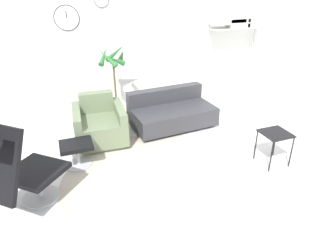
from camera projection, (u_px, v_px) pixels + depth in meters
ground_plane at (160, 176)px, 4.07m from camera, size 12.00×12.00×0.00m
wall_back at (110, 37)px, 5.77m from camera, size 12.00×0.09×2.80m
round_rug at (158, 178)px, 4.01m from camera, size 2.58×2.58×0.01m
lounge_chair at (5, 161)px, 3.07m from camera, size 1.08×1.11×1.24m
ottoman at (77, 150)px, 4.18m from camera, size 0.44×0.38×0.36m
armchair_red at (100, 125)px, 4.83m from camera, size 0.84×0.89×0.74m
couch_low at (171, 113)px, 5.38m from camera, size 1.50×0.93×0.62m
side_table at (275, 137)px, 4.18m from camera, size 0.38×0.38×0.49m
potted_plant at (115, 83)px, 5.50m from camera, size 0.57×0.58×1.38m
shelf_unit at (240, 24)px, 6.41m from camera, size 1.23×0.28×1.87m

